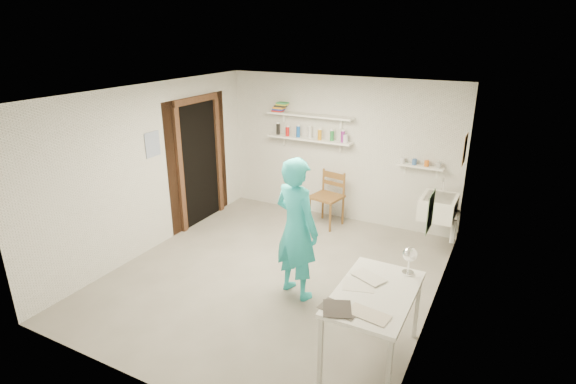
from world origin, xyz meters
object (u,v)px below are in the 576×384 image
at_px(wall_clock, 299,199).
at_px(wooden_chair, 327,197).
at_px(belfast_sink, 438,207).
at_px(desk_lamp, 410,254).
at_px(work_table, 372,326).
at_px(man, 296,229).

height_order(wall_clock, wooden_chair, wall_clock).
distance_m(belfast_sink, desk_lamp, 2.23).
bearing_deg(work_table, man, 148.42).
bearing_deg(wall_clock, wooden_chair, 121.17).
xyz_separation_m(work_table, desk_lamp, (0.19, 0.47, 0.61)).
distance_m(wall_clock, desk_lamp, 1.54).
relative_size(man, work_table, 1.50).
distance_m(wooden_chair, work_table, 3.26).
relative_size(belfast_sink, desk_lamp, 4.10).
height_order(belfast_sink, wooden_chair, wooden_chair).
bearing_deg(wall_clock, man, -51.99).
bearing_deg(wall_clock, desk_lamp, 1.03).
bearing_deg(wooden_chair, desk_lamp, -40.57).
bearing_deg(man, belfast_sink, -104.77).
relative_size(wall_clock, wooden_chair, 0.32).
bearing_deg(belfast_sink, man, -123.77).
xyz_separation_m(wall_clock, work_table, (1.26, -0.94, -0.78)).
xyz_separation_m(wall_clock, wooden_chair, (-0.40, 1.86, -0.67)).
relative_size(belfast_sink, work_table, 0.51).
relative_size(wall_clock, work_table, 0.27).
bearing_deg(work_table, wall_clock, 143.33).
bearing_deg(desk_lamp, man, 169.19).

